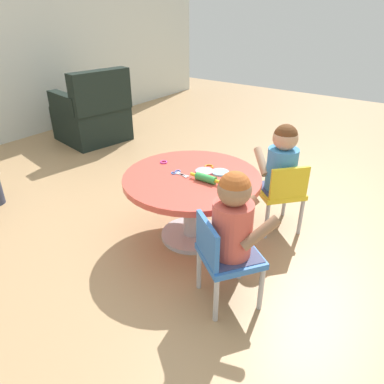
{
  "coord_description": "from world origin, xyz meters",
  "views": [
    {
      "loc": [
        -1.73,
        -1.24,
        1.49
      ],
      "look_at": [
        0.0,
        0.0,
        0.36
      ],
      "focal_mm": 33.41,
      "sensor_mm": 36.0,
      "label": 1
    }
  ],
  "objects_px": {
    "child_chair_right": "(281,192)",
    "armchair_dark": "(93,115)",
    "craft_table": "(192,191)",
    "seated_child_right": "(282,160)",
    "craft_scissors": "(178,173)",
    "child_chair_left": "(224,256)",
    "rolling_pin": "(206,178)",
    "seated_child_left": "(234,218)"
  },
  "relations": [
    {
      "from": "child_chair_right",
      "to": "armchair_dark",
      "type": "xyz_separation_m",
      "value": [
        0.52,
        2.6,
        0.0
      ]
    },
    {
      "from": "craft_table",
      "to": "armchair_dark",
      "type": "xyz_separation_m",
      "value": [
        0.97,
        2.15,
        -0.06
      ]
    },
    {
      "from": "seated_child_right",
      "to": "craft_scissors",
      "type": "height_order",
      "value": "seated_child_right"
    },
    {
      "from": "child_chair_right",
      "to": "child_chair_left",
      "type": "bearing_deg",
      "value": -176.71
    },
    {
      "from": "seated_child_right",
      "to": "craft_scissors",
      "type": "relative_size",
      "value": 3.69
    },
    {
      "from": "armchair_dark",
      "to": "rolling_pin",
      "type": "height_order",
      "value": "armchair_dark"
    },
    {
      "from": "seated_child_right",
      "to": "armchair_dark",
      "type": "distance_m",
      "value": 2.62
    },
    {
      "from": "armchair_dark",
      "to": "craft_table",
      "type": "bearing_deg",
      "value": -114.35
    },
    {
      "from": "child_chair_right",
      "to": "armchair_dark",
      "type": "relative_size",
      "value": 0.63
    },
    {
      "from": "child_chair_left",
      "to": "seated_child_right",
      "type": "height_order",
      "value": "seated_child_right"
    },
    {
      "from": "craft_scissors",
      "to": "armchair_dark",
      "type": "bearing_deg",
      "value": 64.09
    },
    {
      "from": "seated_child_left",
      "to": "armchair_dark",
      "type": "distance_m",
      "value": 3.0
    },
    {
      "from": "child_chair_right",
      "to": "seated_child_right",
      "type": "xyz_separation_m",
      "value": [
        0.03,
        0.03,
        0.23
      ]
    },
    {
      "from": "seated_child_left",
      "to": "child_chair_right",
      "type": "height_order",
      "value": "seated_child_left"
    },
    {
      "from": "rolling_pin",
      "to": "craft_scissors",
      "type": "bearing_deg",
      "value": 91.94
    },
    {
      "from": "seated_child_left",
      "to": "craft_scissors",
      "type": "bearing_deg",
      "value": 61.04
    },
    {
      "from": "seated_child_right",
      "to": "craft_scissors",
      "type": "xyz_separation_m",
      "value": [
        -0.51,
        0.51,
        -0.05
      ]
    },
    {
      "from": "child_chair_right",
      "to": "rolling_pin",
      "type": "bearing_deg",
      "value": 145.21
    },
    {
      "from": "armchair_dark",
      "to": "rolling_pin",
      "type": "distance_m",
      "value": 2.48
    },
    {
      "from": "child_chair_right",
      "to": "armchair_dark",
      "type": "height_order",
      "value": "armchair_dark"
    },
    {
      "from": "child_chair_left",
      "to": "craft_scissors",
      "type": "bearing_deg",
      "value": 57.79
    },
    {
      "from": "rolling_pin",
      "to": "seated_child_right",
      "type": "bearing_deg",
      "value": -30.88
    },
    {
      "from": "seated_child_left",
      "to": "rolling_pin",
      "type": "relative_size",
      "value": 2.21
    },
    {
      "from": "seated_child_left",
      "to": "rolling_pin",
      "type": "distance_m",
      "value": 0.53
    },
    {
      "from": "child_chair_right",
      "to": "seated_child_right",
      "type": "bearing_deg",
      "value": 48.33
    },
    {
      "from": "seated_child_left",
      "to": "rolling_pin",
      "type": "height_order",
      "value": "seated_child_left"
    },
    {
      "from": "child_chair_left",
      "to": "rolling_pin",
      "type": "xyz_separation_m",
      "value": [
        0.38,
        0.38,
        0.2
      ]
    },
    {
      "from": "craft_scissors",
      "to": "craft_table",
      "type": "bearing_deg",
      "value": -74.33
    },
    {
      "from": "seated_child_left",
      "to": "child_chair_right",
      "type": "relative_size",
      "value": 0.95
    },
    {
      "from": "craft_table",
      "to": "craft_scissors",
      "type": "bearing_deg",
      "value": 105.67
    },
    {
      "from": "child_chair_left",
      "to": "craft_scissors",
      "type": "distance_m",
      "value": 0.72
    },
    {
      "from": "armchair_dark",
      "to": "craft_scissors",
      "type": "relative_size",
      "value": 6.14
    },
    {
      "from": "seated_child_right",
      "to": "rolling_pin",
      "type": "height_order",
      "value": "seated_child_right"
    },
    {
      "from": "craft_table",
      "to": "armchair_dark",
      "type": "bearing_deg",
      "value": 65.65
    },
    {
      "from": "child_chair_right",
      "to": "rolling_pin",
      "type": "xyz_separation_m",
      "value": [
        -0.47,
        0.33,
        0.2
      ]
    },
    {
      "from": "seated_child_left",
      "to": "armchair_dark",
      "type": "height_order",
      "value": "armchair_dark"
    },
    {
      "from": "rolling_pin",
      "to": "craft_scissors",
      "type": "distance_m",
      "value": 0.22
    },
    {
      "from": "seated_child_right",
      "to": "seated_child_left",
      "type": "bearing_deg",
      "value": -173.14
    },
    {
      "from": "craft_table",
      "to": "seated_child_left",
      "type": "bearing_deg",
      "value": -125.07
    },
    {
      "from": "craft_scissors",
      "to": "seated_child_right",
      "type": "bearing_deg",
      "value": -45.4
    },
    {
      "from": "child_chair_left",
      "to": "rolling_pin",
      "type": "bearing_deg",
      "value": 44.76
    },
    {
      "from": "seated_child_left",
      "to": "seated_child_right",
      "type": "xyz_separation_m",
      "value": [
        0.85,
        0.1,
        0.0
      ]
    }
  ]
}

